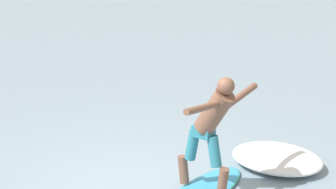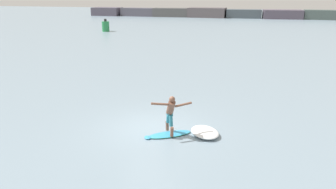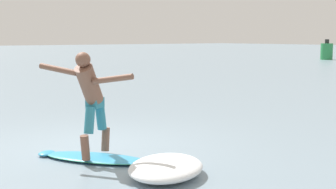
# 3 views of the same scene
# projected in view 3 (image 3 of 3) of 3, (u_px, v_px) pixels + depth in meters

# --- Properties ---
(ground_plane) EXTENTS (200.00, 200.00, 0.00)m
(ground_plane) POSITION_uv_depth(u_px,v_px,m) (96.00, 145.00, 8.54)
(ground_plane) COLOR #7B92A1
(surfboard) EXTENTS (1.88, 1.51, 0.22)m
(surfboard) POSITION_uv_depth(u_px,v_px,m) (94.00, 158.00, 7.51)
(surfboard) COLOR #369BCD
(surfboard) RESTS_ON ground
(surfer) EXTENTS (1.44, 1.08, 1.67)m
(surfer) POSITION_uv_depth(u_px,v_px,m) (90.00, 95.00, 7.25)
(surfer) COLOR brown
(surfer) RESTS_ON surfboard
(channel_marker_buoy) EXTENTS (1.03, 1.03, 1.77)m
(channel_marker_buoy) POSITION_uv_depth(u_px,v_px,m) (327.00, 51.00, 40.70)
(channel_marker_buoy) COLOR #288447
(channel_marker_buoy) RESTS_ON ground
(wave_foam_at_tail) EXTENTS (1.64, 1.71, 0.26)m
(wave_foam_at_tail) POSITION_uv_depth(u_px,v_px,m) (166.00, 168.00, 6.63)
(wave_foam_at_tail) COLOR white
(wave_foam_at_tail) RESTS_ON ground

